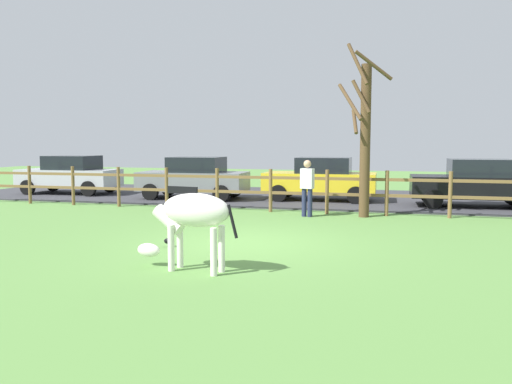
{
  "coord_description": "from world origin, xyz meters",
  "views": [
    {
      "loc": [
        3.09,
        -10.48,
        2.13
      ],
      "look_at": [
        -0.03,
        1.31,
        0.97
      ],
      "focal_mm": 36.28,
      "sensor_mm": 36.0,
      "label": 1
    }
  ],
  "objects_px": {
    "parked_car_silver": "(70,174)",
    "visitor_near_fence": "(307,186)",
    "crow_on_grass": "(169,241)",
    "parked_car_grey": "(194,177)",
    "bare_tree": "(364,134)",
    "parked_car_black": "(476,183)",
    "parked_car_yellow": "(321,178)",
    "zebra": "(191,216)"
  },
  "relations": [
    {
      "from": "bare_tree",
      "to": "parked_car_black",
      "type": "bearing_deg",
      "value": 41.11
    },
    {
      "from": "zebra",
      "to": "parked_car_black",
      "type": "relative_size",
      "value": 0.48
    },
    {
      "from": "crow_on_grass",
      "to": "parked_car_grey",
      "type": "height_order",
      "value": "parked_car_grey"
    },
    {
      "from": "crow_on_grass",
      "to": "parked_car_yellow",
      "type": "height_order",
      "value": "parked_car_yellow"
    },
    {
      "from": "parked_car_silver",
      "to": "visitor_near_fence",
      "type": "xyz_separation_m",
      "value": [
        10.44,
        -3.8,
        0.06
      ]
    },
    {
      "from": "parked_car_yellow",
      "to": "zebra",
      "type": "bearing_deg",
      "value": -93.63
    },
    {
      "from": "bare_tree",
      "to": "parked_car_grey",
      "type": "xyz_separation_m",
      "value": [
        -6.38,
        3.0,
        -1.55
      ]
    },
    {
      "from": "crow_on_grass",
      "to": "parked_car_silver",
      "type": "xyz_separation_m",
      "value": [
        -8.4,
        8.87,
        0.72
      ]
    },
    {
      "from": "bare_tree",
      "to": "parked_car_black",
      "type": "distance_m",
      "value": 4.82
    },
    {
      "from": "crow_on_grass",
      "to": "zebra",
      "type": "bearing_deg",
      "value": -55.22
    },
    {
      "from": "parked_car_grey",
      "to": "visitor_near_fence",
      "type": "xyz_separation_m",
      "value": [
        4.81,
        -3.32,
        0.06
      ]
    },
    {
      "from": "bare_tree",
      "to": "parked_car_yellow",
      "type": "xyz_separation_m",
      "value": [
        -1.72,
        3.65,
        -1.55
      ]
    },
    {
      "from": "zebra",
      "to": "visitor_near_fence",
      "type": "relative_size",
      "value": 1.18
    },
    {
      "from": "visitor_near_fence",
      "to": "parked_car_grey",
      "type": "bearing_deg",
      "value": 145.38
    },
    {
      "from": "bare_tree",
      "to": "parked_car_silver",
      "type": "height_order",
      "value": "bare_tree"
    },
    {
      "from": "crow_on_grass",
      "to": "bare_tree",
      "type": "bearing_deg",
      "value": 56.16
    },
    {
      "from": "bare_tree",
      "to": "visitor_near_fence",
      "type": "bearing_deg",
      "value": -168.46
    },
    {
      "from": "crow_on_grass",
      "to": "visitor_near_fence",
      "type": "xyz_separation_m",
      "value": [
        2.04,
        5.07,
        0.78
      ]
    },
    {
      "from": "bare_tree",
      "to": "crow_on_grass",
      "type": "height_order",
      "value": "bare_tree"
    },
    {
      "from": "parked_car_black",
      "to": "parked_car_yellow",
      "type": "bearing_deg",
      "value": 172.83
    },
    {
      "from": "parked_car_black",
      "to": "parked_car_grey",
      "type": "bearing_deg",
      "value": -179.98
    },
    {
      "from": "parked_car_yellow",
      "to": "parked_car_silver",
      "type": "bearing_deg",
      "value": -179.04
    },
    {
      "from": "crow_on_grass",
      "to": "parked_car_silver",
      "type": "bearing_deg",
      "value": 133.42
    },
    {
      "from": "parked_car_grey",
      "to": "visitor_near_fence",
      "type": "relative_size",
      "value": 2.47
    },
    {
      "from": "crow_on_grass",
      "to": "parked_car_silver",
      "type": "relative_size",
      "value": 0.05
    },
    {
      "from": "crow_on_grass",
      "to": "parked_car_black",
      "type": "relative_size",
      "value": 0.05
    },
    {
      "from": "parked_car_silver",
      "to": "parked_car_yellow",
      "type": "xyz_separation_m",
      "value": [
        10.29,
        0.17,
        0.0
      ]
    },
    {
      "from": "parked_car_grey",
      "to": "parked_car_silver",
      "type": "height_order",
      "value": "same"
    },
    {
      "from": "crow_on_grass",
      "to": "parked_car_black",
      "type": "height_order",
      "value": "parked_car_black"
    },
    {
      "from": "zebra",
      "to": "crow_on_grass",
      "type": "distance_m",
      "value": 2.27
    },
    {
      "from": "bare_tree",
      "to": "parked_car_black",
      "type": "xyz_separation_m",
      "value": [
        3.44,
        3.0,
        -1.55
      ]
    },
    {
      "from": "parked_car_yellow",
      "to": "visitor_near_fence",
      "type": "xyz_separation_m",
      "value": [
        0.15,
        -3.97,
        0.06
      ]
    },
    {
      "from": "parked_car_silver",
      "to": "visitor_near_fence",
      "type": "relative_size",
      "value": 2.48
    },
    {
      "from": "zebra",
      "to": "parked_car_black",
      "type": "height_order",
      "value": "parked_car_black"
    },
    {
      "from": "crow_on_grass",
      "to": "parked_car_grey",
      "type": "relative_size",
      "value": 0.05
    },
    {
      "from": "crow_on_grass",
      "to": "parked_car_yellow",
      "type": "relative_size",
      "value": 0.05
    },
    {
      "from": "parked_car_silver",
      "to": "visitor_near_fence",
      "type": "distance_m",
      "value": 11.11
    },
    {
      "from": "crow_on_grass",
      "to": "visitor_near_fence",
      "type": "height_order",
      "value": "visitor_near_fence"
    },
    {
      "from": "parked_car_yellow",
      "to": "visitor_near_fence",
      "type": "height_order",
      "value": "visitor_near_fence"
    },
    {
      "from": "parked_car_grey",
      "to": "parked_car_silver",
      "type": "bearing_deg",
      "value": 175.13
    },
    {
      "from": "bare_tree",
      "to": "zebra",
      "type": "relative_size",
      "value": 2.55
    },
    {
      "from": "parked_car_grey",
      "to": "zebra",
      "type": "bearing_deg",
      "value": -68.59
    }
  ]
}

